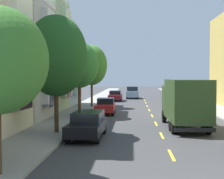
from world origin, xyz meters
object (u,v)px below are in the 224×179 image
delivery_box_truck (185,101)px  parked_wagon_black (88,124)px  street_tree_farthest (92,65)px  street_tree_third (79,65)px  moving_sky_sedan (132,92)px  street_tree_second (56,56)px  parked_hatchback_red (105,106)px  parked_sedan_charcoal (172,95)px  parked_hatchback_teal (187,101)px  parked_wagon_burgundy (115,95)px  parked_suv_orange (177,95)px

delivery_box_truck → parked_wagon_black: delivery_box_truck is taller
parked_wagon_black → street_tree_farthest: bearing=96.3°
street_tree_third → moving_sky_sedan: (4.60, 25.18, -3.56)m
street_tree_second → parked_wagon_black: bearing=-25.1°
delivery_box_truck → parked_hatchback_red: 10.33m
street_tree_farthest → parked_sedan_charcoal: (10.62, 13.58, -4.08)m
delivery_box_truck → parked_wagon_black: size_ratio=1.54×
parked_hatchback_teal → parked_sedan_charcoal: 13.11m
delivery_box_truck → parked_hatchback_red: size_ratio=1.82×
parked_hatchback_teal → street_tree_farthest: bearing=-177.5°
street_tree_third → parked_hatchback_teal: 14.74m
parked_hatchback_red → parked_wagon_burgundy: size_ratio=0.85×
delivery_box_truck → parked_suv_orange: delivery_box_truck is taller
street_tree_third → parked_hatchback_teal: bearing=40.5°
delivery_box_truck → parked_sedan_charcoal: delivery_box_truck is taller
parked_hatchback_red → parked_wagon_black: same height
street_tree_third → moving_sky_sedan: bearing=79.6°
street_tree_second → street_tree_third: street_tree_second is taller
parked_hatchback_teal → moving_sky_sedan: 17.11m
parked_hatchback_red → parked_wagon_black: (-0.05, -12.08, 0.05)m
parked_hatchback_red → parked_wagon_black: 12.08m
street_tree_farthest → parked_wagon_burgundy: (2.14, 10.56, -4.03)m
parked_sedan_charcoal → parked_wagon_burgundy: size_ratio=0.96×
street_tree_farthest → parked_suv_orange: size_ratio=1.44×
delivery_box_truck → parked_hatchback_teal: delivery_box_truck is taller
street_tree_farthest → street_tree_third: bearing=-90.0°
street_tree_second → parked_sedan_charcoal: (10.62, 31.13, -4.05)m
street_tree_third → street_tree_farthest: size_ratio=0.92×
street_tree_second → delivery_box_truck: 9.16m
street_tree_second → parked_hatchback_teal: (10.83, 18.02, -4.04)m
delivery_box_truck → street_tree_second: bearing=-160.7°
street_tree_third → parked_suv_orange: (10.65, 16.91, -3.56)m
street_tree_third → delivery_box_truck: size_ratio=0.88×
street_tree_farthest → parked_wagon_burgundy: bearing=78.5°
street_tree_third → parked_suv_orange: size_ratio=1.33×
parked_suv_orange → parked_wagon_burgundy: (-8.50, 2.43, -0.18)m
street_tree_farthest → parked_suv_orange: (10.65, 8.13, -3.84)m
parked_hatchback_red → parked_wagon_burgundy: (0.05, 16.99, 0.05)m
delivery_box_truck → parked_hatchback_teal: (2.63, 15.15, -1.14)m
parked_hatchback_red → parked_hatchback_teal: size_ratio=1.00×
street_tree_second → parked_sedan_charcoal: 33.13m
street_tree_second → delivery_box_truck: (8.20, 2.87, -2.90)m
parked_sedan_charcoal → moving_sky_sedan: bearing=154.8°
parked_wagon_black → moving_sky_sedan: (2.56, 34.91, 0.18)m
parked_hatchback_red → moving_sky_sedan: 22.97m
delivery_box_truck → parked_hatchback_red: (-6.11, 8.25, -1.14)m
parked_wagon_black → street_tree_third: bearing=101.9°
parked_wagon_black → parked_hatchback_teal: same height
parked_suv_orange → moving_sky_sedan: (-6.05, 8.28, 0.00)m
street_tree_third → street_tree_second: bearing=-90.0°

